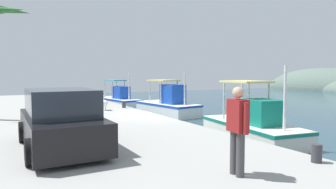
% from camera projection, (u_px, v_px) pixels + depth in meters
% --- Properties ---
extents(quay_pier, '(36.00, 10.00, 0.80)m').
position_uv_depth(quay_pier, '(48.00, 132.00, 12.26)').
color(quay_pier, '#9E9E99').
rests_on(quay_pier, ground).
extents(distant_hill_second, '(21.54, 10.42, 7.64)m').
position_uv_depth(distant_hill_second, '(322.00, 90.00, 52.00)').
color(distant_hill_second, '#596B60').
rests_on(distant_hill_second, ground).
extents(fishing_boat_nearest, '(5.69, 2.43, 2.83)m').
position_uv_depth(fishing_boat_nearest, '(118.00, 100.00, 25.46)').
color(fishing_boat_nearest, white).
rests_on(fishing_boat_nearest, ground).
extents(fishing_boat_second, '(5.21, 2.65, 2.92)m').
position_uv_depth(fishing_boat_second, '(168.00, 105.00, 20.18)').
color(fishing_boat_second, white).
rests_on(fishing_boat_second, ground).
extents(fishing_boat_third, '(5.33, 2.61, 3.08)m').
position_uv_depth(fishing_boat_third, '(253.00, 126.00, 12.46)').
color(fishing_boat_third, silver).
rests_on(fishing_boat_third, ground).
extents(pelican, '(0.96, 0.40, 0.82)m').
position_uv_depth(pelican, '(104.00, 103.00, 16.16)').
color(pelican, tan).
rests_on(pelican, quay_pier).
extents(fisherman_standing, '(0.61, 0.28, 1.72)m').
position_uv_depth(fisherman_standing, '(238.00, 127.00, 5.73)').
color(fisherman_standing, '#3F3F42').
rests_on(fisherman_standing, quay_pier).
extents(parked_car, '(4.11, 1.91, 1.57)m').
position_uv_depth(parked_car, '(61.00, 122.00, 7.80)').
color(parked_car, black).
rests_on(parked_car, quay_pier).
extents(mooring_bollard_nearest, '(0.22, 0.22, 0.38)m').
position_uv_depth(mooring_bollard_nearest, '(124.00, 105.00, 17.38)').
color(mooring_bollard_nearest, '#333338').
rests_on(mooring_bollard_nearest, quay_pier).
extents(mooring_bollard_second, '(0.23, 0.23, 0.41)m').
position_uv_depth(mooring_bollard_second, '(317.00, 153.00, 6.61)').
color(mooring_bollard_second, '#333338').
rests_on(mooring_bollard_second, quay_pier).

